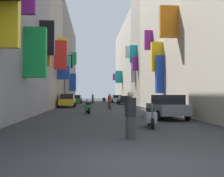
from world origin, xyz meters
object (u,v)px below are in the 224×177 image
(parked_car_black, at_px, (124,100))
(scooter_black, at_px, (104,100))
(parked_car_green, at_px, (76,99))
(scooter_silver, at_px, (151,117))
(scooter_blue, at_px, (130,103))
(traffic_light_near_corner, at_px, (65,83))
(pedestrian_crossing, at_px, (110,102))
(pedestrian_near_left, at_px, (93,99))
(parked_car_silver, at_px, (117,99))
(pedestrian_near_right, at_px, (131,115))
(scooter_green, at_px, (88,108))
(parked_car_yellow, at_px, (67,100))
(parked_car_grey, at_px, (167,106))
(parked_car_red, at_px, (77,98))

(parked_car_black, distance_m, scooter_black, 12.58)
(parked_car_green, xyz_separation_m, scooter_silver, (5.25, -33.71, -0.27))
(scooter_blue, bearing_deg, traffic_light_near_corner, 148.30)
(scooter_blue, xyz_separation_m, pedestrian_crossing, (-2.67, -4.13, 0.32))
(pedestrian_near_left, distance_m, traffic_light_near_corner, 9.27)
(parked_car_silver, xyz_separation_m, scooter_silver, (-2.04, -36.90, -0.28))
(parked_car_black, height_order, pedestrian_near_right, pedestrian_near_right)
(parked_car_silver, relative_size, pedestrian_near_left, 2.59)
(parked_car_silver, relative_size, scooter_green, 2.33)
(parked_car_yellow, height_order, pedestrian_near_right, pedestrian_near_right)
(parked_car_green, relative_size, parked_car_grey, 1.04)
(parked_car_red, bearing_deg, parked_car_grey, -79.34)
(pedestrian_crossing, bearing_deg, parked_car_black, 77.12)
(parked_car_silver, bearing_deg, scooter_blue, -90.65)
(parked_car_red, distance_m, scooter_black, 6.31)
(pedestrian_near_left, bearing_deg, traffic_light_near_corner, -114.68)
(parked_car_silver, xyz_separation_m, parked_car_grey, (-0.10, -32.78, 0.02))
(scooter_black, height_order, pedestrian_near_left, pedestrian_near_left)
(parked_car_grey, xyz_separation_m, traffic_light_near_corner, (-8.13, 19.54, 2.24))
(traffic_light_near_corner, bearing_deg, parked_car_black, 31.31)
(scooter_green, xyz_separation_m, traffic_light_near_corner, (-3.25, 14.71, 2.54))
(parked_car_grey, relative_size, scooter_blue, 2.30)
(pedestrian_near_right, bearing_deg, parked_car_red, 95.16)
(parked_car_black, bearing_deg, parked_car_yellow, -130.35)
(parked_car_black, distance_m, scooter_blue, 10.23)
(traffic_light_near_corner, bearing_deg, parked_car_grey, -67.41)
(parked_car_silver, bearing_deg, scooter_silver, -93.17)
(parked_car_grey, bearing_deg, traffic_light_near_corner, 112.59)
(parked_car_silver, distance_m, pedestrian_near_left, 6.76)
(traffic_light_near_corner, bearing_deg, parked_car_silver, 58.13)
(parked_car_grey, distance_m, scooter_blue, 14.59)
(parked_car_red, height_order, pedestrian_near_left, pedestrian_near_left)
(scooter_black, bearing_deg, parked_car_black, -78.30)
(scooter_silver, height_order, pedestrian_near_right, pedestrian_near_right)
(parked_car_green, height_order, parked_car_grey, parked_car_grey)
(parked_car_black, height_order, parked_car_grey, parked_car_grey)
(parked_car_black, relative_size, parked_car_grey, 1.07)
(parked_car_green, relative_size, parked_car_yellow, 1.06)
(parked_car_red, height_order, parked_car_black, parked_car_red)
(parked_car_yellow, relative_size, pedestrian_near_right, 2.57)
(parked_car_green, xyz_separation_m, pedestrian_near_right, (3.90, -36.67, 0.05))
(scooter_green, bearing_deg, parked_car_red, 94.34)
(pedestrian_near_right, bearing_deg, scooter_green, 97.60)
(scooter_black, relative_size, pedestrian_near_right, 1.15)
(scooter_silver, height_order, pedestrian_near_left, pedestrian_near_left)
(scooter_blue, relative_size, traffic_light_near_corner, 0.41)
(scooter_green, height_order, pedestrian_crossing, pedestrian_crossing)
(parked_car_red, distance_m, traffic_light_near_corner, 20.76)
(parked_car_yellow, height_order, scooter_green, parked_car_yellow)
(scooter_silver, bearing_deg, parked_car_red, 97.24)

